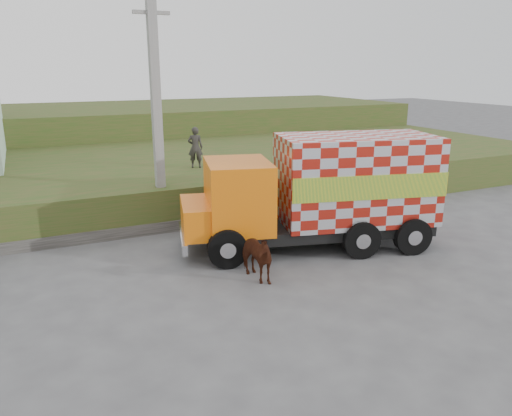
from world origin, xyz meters
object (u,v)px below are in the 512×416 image
utility_pole (157,112)px  cow (254,256)px  pedestrian (195,147)px  cargo_truck (323,191)px

utility_pole → cow: (1.07, -5.44, -3.40)m
utility_pole → pedestrian: size_ratio=4.74×
cargo_truck → cow: size_ratio=5.17×
cargo_truck → utility_pole: bearing=149.9°
utility_pole → cow: size_ratio=5.02×
utility_pole → cargo_truck: size_ratio=0.97×
utility_pole → pedestrian: utility_pole is taller
cow → utility_pole: bearing=93.6°
cargo_truck → cow: bearing=-140.4°
cow → pedestrian: 8.46m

